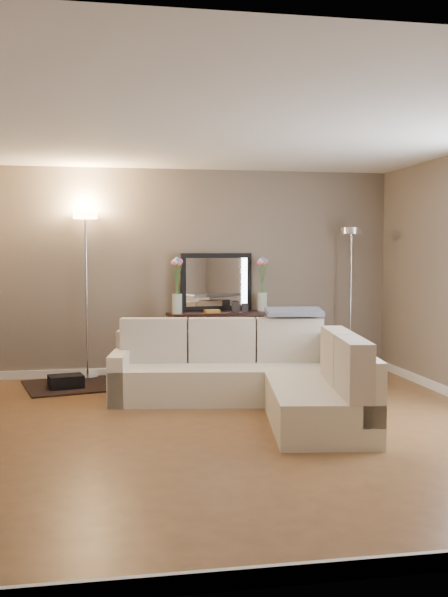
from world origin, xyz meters
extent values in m
cube|color=brown|center=(0.00, 0.00, -0.01)|extent=(5.00, 5.50, 0.01)
cube|color=white|center=(0.00, 0.00, 2.60)|extent=(5.00, 5.50, 0.01)
cube|color=#7B6E5F|center=(0.00, 2.76, 1.30)|extent=(5.00, 0.02, 2.60)
cube|color=#7B6E5F|center=(0.00, -2.76, 1.30)|extent=(5.00, 0.02, 2.60)
cube|color=white|center=(0.00, 2.73, 0.05)|extent=(5.00, 0.03, 0.10)
cube|color=white|center=(0.00, -2.73, 0.05)|extent=(5.00, 0.03, 0.10)
cube|color=beige|center=(0.09, 1.17, 0.18)|extent=(2.49, 1.17, 0.37)
cube|color=beige|center=(0.14, 1.49, 0.44)|extent=(2.39, 0.54, 0.51)
cube|color=beige|center=(-1.02, 1.34, 0.26)|extent=(0.29, 0.84, 0.51)
cube|color=beige|center=(0.70, -0.08, 0.18)|extent=(1.04, 1.58, 0.37)
cube|color=beige|center=(1.08, 0.28, 0.44)|extent=(0.52, 2.30, 0.51)
cube|color=beige|center=(-0.65, 1.51, 0.61)|extent=(0.74, 0.31, 0.48)
cube|color=beige|center=(0.08, 1.40, 0.61)|extent=(0.74, 0.31, 0.48)
cube|color=beige|center=(0.81, 1.29, 0.61)|extent=(0.74, 0.31, 0.48)
cube|color=beige|center=(0.95, 0.16, 0.61)|extent=(0.30, 0.68, 0.48)
cube|color=beige|center=(0.85, -0.52, 0.61)|extent=(0.30, 0.68, 0.48)
cube|color=slate|center=(0.86, 1.29, 0.91)|extent=(0.64, 0.41, 0.08)
cube|color=black|center=(0.25, 2.49, 0.79)|extent=(1.35, 0.53, 0.04)
cube|color=black|center=(-0.33, 2.26, 0.38)|extent=(0.05, 0.05, 0.77)
cube|color=black|center=(-0.37, 2.54, 0.38)|extent=(0.05, 0.05, 0.77)
cube|color=black|center=(0.87, 2.43, 0.38)|extent=(0.05, 0.05, 0.77)
cube|color=black|center=(0.83, 2.71, 0.38)|extent=(0.05, 0.05, 0.77)
cube|color=black|center=(0.25, 2.49, 0.18)|extent=(1.27, 0.49, 0.03)
cube|color=#BF3333|center=(-0.29, 2.41, 0.29)|extent=(0.05, 0.16, 0.19)
cube|color=#3359A5|center=(-0.25, 2.42, 0.30)|extent=(0.06, 0.17, 0.21)
cube|color=gold|center=(-0.20, 2.42, 0.31)|extent=(0.06, 0.17, 0.23)
cube|color=#3F7F4C|center=(-0.15, 2.43, 0.29)|extent=(0.07, 0.17, 0.19)
cube|color=#994C99|center=(-0.10, 2.44, 0.30)|extent=(0.05, 0.16, 0.21)
cube|color=orange|center=(-0.06, 2.44, 0.31)|extent=(0.06, 0.17, 0.23)
cube|color=#262626|center=(-0.01, 2.45, 0.29)|extent=(0.06, 0.17, 0.19)
cube|color=#4C99B2|center=(0.04, 2.46, 0.30)|extent=(0.07, 0.17, 0.21)
cube|color=#B2A58C|center=(0.09, 2.46, 0.31)|extent=(0.05, 0.16, 0.23)
cube|color=brown|center=(0.13, 2.47, 0.29)|extent=(0.06, 0.17, 0.19)
cube|color=navy|center=(0.18, 2.48, 0.30)|extent=(0.06, 0.17, 0.21)
cube|color=gold|center=(0.23, 2.48, 0.31)|extent=(0.07, 0.17, 0.23)
cube|color=black|center=(0.22, 2.66, 1.18)|extent=(0.93, 0.17, 0.73)
cube|color=white|center=(0.23, 2.64, 1.18)|extent=(0.80, 0.12, 0.61)
cube|color=orange|center=(0.13, 2.44, 0.83)|extent=(0.20, 0.15, 0.04)
cube|color=black|center=(0.44, 2.46, 0.87)|extent=(0.10, 0.03, 0.13)
cube|color=black|center=(0.56, 2.48, 0.86)|extent=(0.08, 0.03, 0.11)
cylinder|color=silver|center=(-0.30, 2.41, 0.93)|extent=(0.14, 0.14, 0.24)
cylinder|color=#38722D|center=(-0.32, 2.41, 1.21)|extent=(0.10, 0.02, 0.42)
sphere|color=#E5598C|center=(-0.34, 2.41, 1.42)|extent=(0.08, 0.08, 0.07)
cylinder|color=#38722D|center=(-0.31, 2.41, 1.22)|extent=(0.06, 0.02, 0.44)
sphere|color=white|center=(-0.32, 2.41, 1.44)|extent=(0.08, 0.08, 0.07)
cylinder|color=#38722D|center=(-0.30, 2.41, 1.23)|extent=(0.01, 0.01, 0.47)
sphere|color=#598CE5|center=(-0.30, 2.41, 1.46)|extent=(0.08, 0.08, 0.07)
cylinder|color=#38722D|center=(-0.29, 2.41, 1.21)|extent=(0.05, 0.02, 0.42)
sphere|color=#E58C4C|center=(-0.28, 2.41, 1.42)|extent=(0.08, 0.08, 0.07)
cylinder|color=#38722D|center=(-0.28, 2.41, 1.22)|extent=(0.10, 0.02, 0.44)
sphere|color=#D866B2|center=(-0.26, 2.42, 1.44)|extent=(0.08, 0.08, 0.07)
cylinder|color=silver|center=(0.80, 2.57, 0.93)|extent=(0.14, 0.14, 0.24)
cylinder|color=#38722D|center=(0.78, 2.56, 1.21)|extent=(0.10, 0.02, 0.42)
sphere|color=#E5598C|center=(0.76, 2.56, 1.42)|extent=(0.08, 0.08, 0.07)
cylinder|color=#38722D|center=(0.79, 2.56, 1.22)|extent=(0.06, 0.02, 0.44)
sphere|color=white|center=(0.78, 2.56, 1.44)|extent=(0.08, 0.08, 0.07)
cylinder|color=#38722D|center=(0.80, 2.57, 1.23)|extent=(0.01, 0.01, 0.47)
sphere|color=#598CE5|center=(0.80, 2.57, 1.46)|extent=(0.08, 0.08, 0.07)
cylinder|color=#38722D|center=(0.81, 2.57, 1.21)|extent=(0.05, 0.02, 0.42)
sphere|color=#E58C4C|center=(0.82, 2.57, 1.42)|extent=(0.08, 0.08, 0.07)
cylinder|color=#38722D|center=(0.82, 2.57, 1.22)|extent=(0.10, 0.02, 0.44)
sphere|color=#D866B2|center=(0.84, 2.57, 1.44)|extent=(0.08, 0.08, 0.07)
cylinder|color=silver|center=(-1.39, 2.61, 0.02)|extent=(0.32, 0.32, 0.03)
cylinder|color=silver|center=(-1.39, 2.61, 0.99)|extent=(0.03, 0.03, 1.95)
cylinder|color=#FFBF72|center=(-1.39, 2.61, 2.01)|extent=(0.35, 0.35, 0.09)
cylinder|color=silver|center=(1.92, 2.39, 0.02)|extent=(0.28, 0.28, 0.03)
cylinder|color=silver|center=(1.92, 2.39, 0.90)|extent=(0.03, 0.03, 1.78)
cylinder|color=silver|center=(1.92, 2.39, 1.83)|extent=(0.30, 0.30, 0.08)
cube|color=black|center=(-1.41, 2.21, 0.01)|extent=(1.54, 1.29, 0.02)
cube|color=black|center=(-1.62, 2.03, 0.04)|extent=(0.43, 0.35, 0.25)
camera|label=1|loc=(-1.12, -5.65, 1.56)|focal=40.00mm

